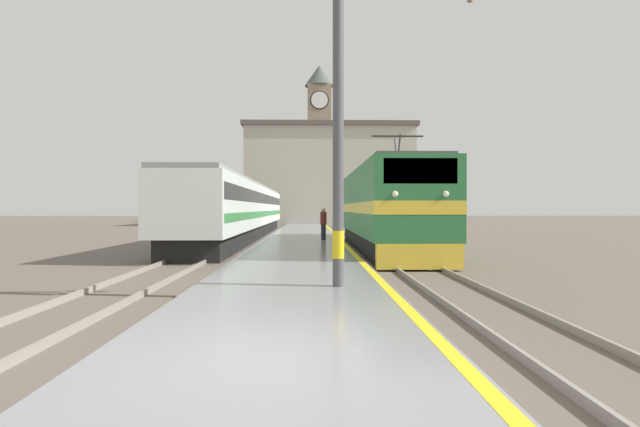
{
  "coord_description": "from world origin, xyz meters",
  "views": [
    {
      "loc": [
        0.37,
        -5.73,
        2.01
      ],
      "look_at": [
        0.91,
        19.74,
        1.75
      ],
      "focal_mm": 28.0,
      "sensor_mm": 36.0,
      "label": 1
    }
  ],
  "objects_px": {
    "clock_tower": "(319,139)",
    "locomotive_train": "(382,209)",
    "catenary_mast": "(345,112)",
    "person_on_platform": "(323,223)",
    "passenger_train": "(244,209)"
  },
  "relations": [
    {
      "from": "clock_tower",
      "to": "locomotive_train",
      "type": "bearing_deg",
      "value": -87.4
    },
    {
      "from": "catenary_mast",
      "to": "person_on_platform",
      "type": "distance_m",
      "value": 16.12
    },
    {
      "from": "passenger_train",
      "to": "catenary_mast",
      "type": "bearing_deg",
      "value": -77.34
    },
    {
      "from": "person_on_platform",
      "to": "clock_tower",
      "type": "xyz_separation_m",
      "value": [
        0.62,
        43.35,
        10.49
      ]
    },
    {
      "from": "passenger_train",
      "to": "clock_tower",
      "type": "xyz_separation_m",
      "value": [
        5.84,
        35.87,
        9.76
      ]
    },
    {
      "from": "person_on_platform",
      "to": "locomotive_train",
      "type": "bearing_deg",
      "value": -47.27
    },
    {
      "from": "locomotive_train",
      "to": "clock_tower",
      "type": "distance_m",
      "value": 47.35
    },
    {
      "from": "passenger_train",
      "to": "clock_tower",
      "type": "bearing_deg",
      "value": 80.75
    },
    {
      "from": "catenary_mast",
      "to": "clock_tower",
      "type": "relative_size",
      "value": 0.33
    },
    {
      "from": "clock_tower",
      "to": "passenger_train",
      "type": "bearing_deg",
      "value": -99.25
    },
    {
      "from": "catenary_mast",
      "to": "clock_tower",
      "type": "distance_m",
      "value": 59.71
    },
    {
      "from": "clock_tower",
      "to": "catenary_mast",
      "type": "bearing_deg",
      "value": -90.58
    },
    {
      "from": "passenger_train",
      "to": "catenary_mast",
      "type": "xyz_separation_m",
      "value": [
        5.25,
        -23.35,
        2.12
      ]
    },
    {
      "from": "catenary_mast",
      "to": "person_on_platform",
      "type": "xyz_separation_m",
      "value": [
        -0.03,
        15.87,
        -2.84
      ]
    },
    {
      "from": "locomotive_train",
      "to": "passenger_train",
      "type": "xyz_separation_m",
      "value": [
        -7.94,
        10.43,
        -0.04
      ]
    }
  ]
}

